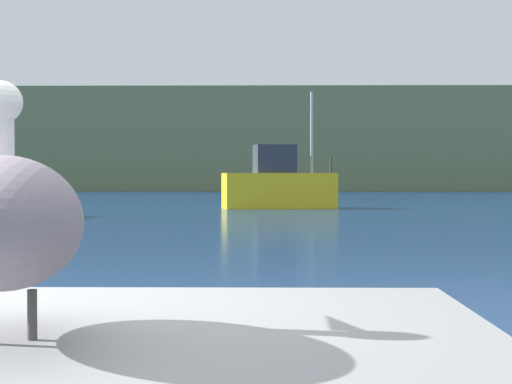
# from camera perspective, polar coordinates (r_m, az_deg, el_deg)

# --- Properties ---
(hillside_backdrop) EXTENTS (140.00, 14.41, 9.14)m
(hillside_backdrop) POSITION_cam_1_polar(r_m,az_deg,el_deg) (78.59, -0.25, 3.47)
(hillside_backdrop) COLOR #6B7A51
(hillside_backdrop) RESTS_ON ground
(pelican) EXTENTS (0.76, 1.24, 0.83)m
(pelican) POSITION_cam_1_polar(r_m,az_deg,el_deg) (2.68, -17.07, -1.74)
(pelican) COLOR gray
(pelican) RESTS_ON pier_dock
(fishing_boat_yellow) EXTENTS (4.87, 2.45, 4.89)m
(fishing_boat_yellow) POSITION_cam_1_polar(r_m,az_deg,el_deg) (34.55, 1.56, 0.50)
(fishing_boat_yellow) COLOR yellow
(fishing_boat_yellow) RESTS_ON ground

